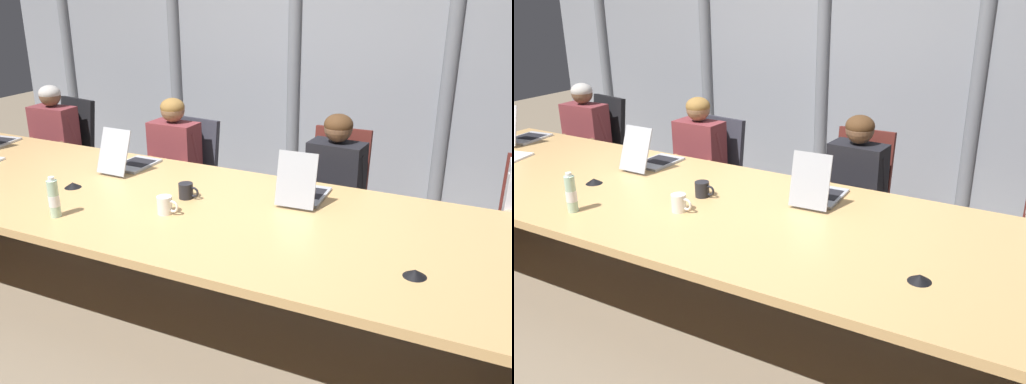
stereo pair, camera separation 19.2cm
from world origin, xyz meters
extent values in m
plane|color=#7F705B|center=(0.00, 0.00, 0.00)|extent=(13.58, 13.58, 0.00)
cube|color=tan|center=(0.00, 0.00, 0.72)|extent=(4.72, 1.44, 0.05)
cube|color=black|center=(0.00, 0.00, 0.65)|extent=(4.01, 0.10, 0.06)
cube|color=gray|center=(0.00, 2.20, 1.55)|extent=(6.79, 0.10, 3.09)
cylinder|color=slate|center=(-2.76, 2.15, 1.55)|extent=(0.12, 0.12, 3.03)
cylinder|color=slate|center=(-1.36, 2.15, 1.55)|extent=(0.12, 0.12, 3.03)
cylinder|color=slate|center=(-0.07, 2.15, 1.55)|extent=(0.12, 0.12, 3.03)
cylinder|color=slate|center=(1.28, 2.15, 1.55)|extent=(0.12, 0.12, 3.03)
cube|color=#BCBCC1|center=(-2.05, 0.46, 0.75)|extent=(0.29, 0.37, 0.02)
cube|color=black|center=(-2.05, 0.48, 0.76)|extent=(0.23, 0.21, 0.00)
cube|color=#A8ADB7|center=(-0.63, 0.48, 0.75)|extent=(0.24, 0.34, 0.02)
cube|color=black|center=(-0.63, 0.51, 0.76)|extent=(0.20, 0.19, 0.00)
cube|color=#A8ADB7|center=(-0.64, 0.26, 0.91)|extent=(0.24, 0.13, 0.30)
cube|color=black|center=(-0.64, 0.26, 0.91)|extent=(0.21, 0.11, 0.27)
cube|color=#A8ADB7|center=(0.71, 0.44, 0.75)|extent=(0.26, 0.36, 0.02)
cube|color=black|center=(0.71, 0.47, 0.76)|extent=(0.21, 0.20, 0.00)
cube|color=#A8ADB7|center=(0.72, 0.23, 0.92)|extent=(0.24, 0.09, 0.32)
cube|color=black|center=(0.72, 0.24, 0.92)|extent=(0.22, 0.08, 0.29)
cube|color=black|center=(-1.99, 1.10, 0.41)|extent=(0.55, 0.55, 0.08)
cube|color=black|center=(-1.96, 1.31, 0.71)|extent=(0.45, 0.19, 0.52)
cylinder|color=#262628|center=(-1.99, 1.10, 0.21)|extent=(0.05, 0.05, 0.33)
cylinder|color=black|center=(-1.99, 1.10, 0.02)|extent=(0.60, 0.60, 0.04)
cube|color=#2D2D38|center=(-0.65, 1.10, 0.41)|extent=(0.52, 0.52, 0.08)
cube|color=#2D2D38|center=(-0.63, 1.32, 0.68)|extent=(0.44, 0.15, 0.46)
cylinder|color=#262628|center=(-0.65, 1.10, 0.21)|extent=(0.05, 0.05, 0.33)
cylinder|color=black|center=(-0.65, 1.10, 0.02)|extent=(0.60, 0.60, 0.04)
cube|color=#511E19|center=(0.67, 1.10, 0.41)|extent=(0.49, 0.49, 0.08)
cube|color=#511E19|center=(0.66, 1.32, 0.71)|extent=(0.44, 0.13, 0.52)
cylinder|color=#262628|center=(0.67, 1.10, 0.21)|extent=(0.05, 0.05, 0.33)
cylinder|color=black|center=(0.67, 1.10, 0.02)|extent=(0.60, 0.60, 0.04)
cube|color=brown|center=(-2.02, 1.08, 0.69)|extent=(0.42, 0.24, 0.48)
sphere|color=brown|center=(-2.02, 1.08, 1.03)|extent=(0.19, 0.19, 0.19)
ellipsoid|color=#B2ADA8|center=(-2.02, 1.08, 1.06)|extent=(0.19, 0.19, 0.14)
cylinder|color=brown|center=(-1.84, 1.08, 0.74)|extent=(0.08, 0.14, 0.27)
cylinder|color=brown|center=(-1.83, 0.87, 0.63)|extent=(0.08, 0.30, 0.06)
cylinder|color=brown|center=(-2.19, 1.07, 0.74)|extent=(0.08, 0.14, 0.27)
cylinder|color=brown|center=(-2.18, 0.86, 0.63)|extent=(0.08, 0.30, 0.06)
cylinder|color=#262833|center=(-1.91, 0.88, 0.42)|extent=(0.15, 0.40, 0.13)
cylinder|color=#262833|center=(-1.90, 0.70, 0.22)|extent=(0.11, 0.11, 0.43)
cylinder|color=#262833|center=(-2.11, 0.87, 0.42)|extent=(0.15, 0.40, 0.13)
cylinder|color=#262833|center=(-2.10, 0.69, 0.22)|extent=(0.11, 0.11, 0.43)
cube|color=brown|center=(-0.69, 1.08, 0.69)|extent=(0.40, 0.23, 0.47)
sphere|color=#8C6647|center=(-0.69, 1.08, 1.03)|extent=(0.19, 0.19, 0.19)
ellipsoid|color=olive|center=(-0.69, 1.08, 1.05)|extent=(0.20, 0.20, 0.15)
cylinder|color=brown|center=(-0.52, 1.07, 0.74)|extent=(0.07, 0.14, 0.27)
cylinder|color=#8C6647|center=(-0.53, 0.86, 0.62)|extent=(0.07, 0.30, 0.06)
cylinder|color=brown|center=(-0.86, 1.08, 0.74)|extent=(0.07, 0.14, 0.27)
cylinder|color=#8C6647|center=(-0.87, 0.87, 0.62)|extent=(0.07, 0.30, 0.06)
cylinder|color=#262833|center=(-0.60, 0.87, 0.42)|extent=(0.14, 0.40, 0.13)
cylinder|color=#262833|center=(-0.60, 0.69, 0.22)|extent=(0.11, 0.11, 0.43)
cylinder|color=#262833|center=(-0.80, 0.88, 0.42)|extent=(0.14, 0.40, 0.13)
cylinder|color=#262833|center=(-0.80, 0.70, 0.22)|extent=(0.11, 0.11, 0.43)
cube|color=black|center=(0.70, 1.08, 0.69)|extent=(0.41, 0.24, 0.47)
sphere|color=brown|center=(0.70, 1.08, 1.03)|extent=(0.20, 0.20, 0.20)
ellipsoid|color=#472D19|center=(0.70, 1.08, 1.06)|extent=(0.21, 0.21, 0.15)
cylinder|color=black|center=(0.87, 1.07, 0.74)|extent=(0.08, 0.14, 0.27)
cylinder|color=brown|center=(0.86, 0.86, 0.62)|extent=(0.08, 0.30, 0.06)
cylinder|color=black|center=(0.53, 1.09, 0.74)|extent=(0.08, 0.14, 0.27)
cylinder|color=brown|center=(0.52, 0.88, 0.62)|extent=(0.08, 0.30, 0.06)
cylinder|color=#262833|center=(0.79, 0.87, 0.42)|extent=(0.15, 0.41, 0.13)
cylinder|color=#262833|center=(0.78, 0.69, 0.22)|extent=(0.11, 0.11, 0.43)
cylinder|color=#262833|center=(0.59, 0.88, 0.42)|extent=(0.15, 0.41, 0.13)
cylinder|color=#262833|center=(0.58, 0.70, 0.22)|extent=(0.11, 0.11, 0.43)
cylinder|color=#ADD1B2|center=(-0.47, -0.47, 0.85)|extent=(0.06, 0.06, 0.22)
cylinder|color=white|center=(-0.47, -0.47, 0.84)|extent=(0.06, 0.06, 0.07)
cylinder|color=white|center=(-0.47, -0.47, 0.97)|extent=(0.03, 0.03, 0.02)
cylinder|color=white|center=(0.07, -0.17, 0.79)|extent=(0.09, 0.09, 0.11)
torus|color=white|center=(0.12, -0.17, 0.79)|extent=(0.07, 0.01, 0.07)
cylinder|color=black|center=(0.05, 0.09, 0.79)|extent=(0.09, 0.09, 0.10)
torus|color=black|center=(0.10, 0.09, 0.79)|extent=(0.07, 0.01, 0.07)
cone|color=black|center=(1.51, -0.29, 0.76)|extent=(0.11, 0.11, 0.03)
cone|color=black|center=(-0.72, -0.07, 0.76)|extent=(0.11, 0.11, 0.03)
camera|label=1|loc=(1.81, -2.58, 1.99)|focal=38.61mm
camera|label=2|loc=(1.98, -2.49, 1.99)|focal=38.61mm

